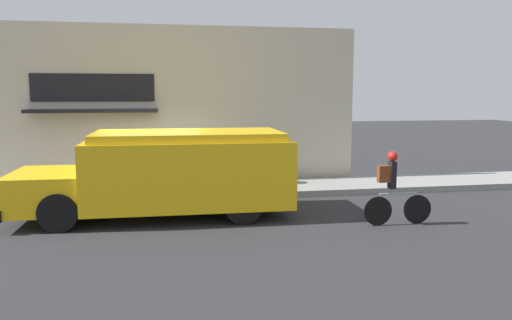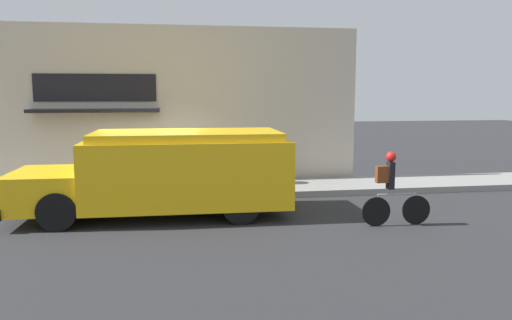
% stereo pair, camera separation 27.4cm
% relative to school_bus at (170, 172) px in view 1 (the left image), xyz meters
% --- Properties ---
extents(ground_plane, '(70.00, 70.00, 0.00)m').
position_rel_school_bus_xyz_m(ground_plane, '(-0.46, 1.42, -1.04)').
color(ground_plane, '#2B2B2D').
extents(sidewalk, '(28.00, 2.08, 0.18)m').
position_rel_school_bus_xyz_m(sidewalk, '(-0.46, 2.46, -0.95)').
color(sidewalk, gray).
rests_on(sidewalk, ground_plane).
extents(storefront, '(12.60, 0.89, 4.85)m').
position_rel_school_bus_xyz_m(storefront, '(-0.51, 3.73, 1.39)').
color(storefront, beige).
rests_on(storefront, ground_plane).
extents(school_bus, '(6.25, 2.83, 1.97)m').
position_rel_school_bus_xyz_m(school_bus, '(0.00, 0.00, 0.00)').
color(school_bus, yellow).
rests_on(school_bus, ground_plane).
extents(cyclist, '(1.56, 0.22, 1.61)m').
position_rel_school_bus_xyz_m(cyclist, '(4.75, -1.68, -0.23)').
color(cyclist, black).
rests_on(cyclist, ground_plane).
extents(trash_bin, '(0.51, 0.51, 0.96)m').
position_rel_school_bus_xyz_m(trash_bin, '(2.83, 2.82, -0.38)').
color(trash_bin, '#2D5138').
rests_on(trash_bin, sidewalk).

